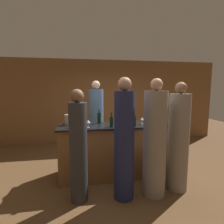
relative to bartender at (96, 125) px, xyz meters
The scene contains 18 objects.
ground_plane 1.28m from the bartender, 57.02° to the right, with size 14.00×14.00×0.00m, color brown.
back_wall 1.92m from the bartender, 75.20° to the left, with size 8.00×0.06×2.80m.
bar_counter 0.96m from the bartender, 57.02° to the right, with size 2.57×0.73×1.09m.
bartender is the anchor object (origin of this frame).
guest_0 1.97m from the bartender, 46.88° to the right, with size 0.36×0.36×1.93m.
guest_1 1.57m from the bartender, 77.62° to the right, with size 0.32×0.32×1.99m.
guest_2 1.53m from the bartender, 104.97° to the right, with size 0.28×0.28×1.81m.
guest_3 1.75m from the bartender, 60.52° to the right, with size 0.39×0.39×1.98m.
wine_bottle_0 0.60m from the bartender, 87.69° to the right, with size 0.07×0.07×0.29m.
wine_bottle_1 1.20m from the bartender, 54.56° to the right, with size 0.07×0.07×0.27m.
wine_bottle_2 1.00m from the bartender, 76.68° to the right, with size 0.07×0.07×0.28m.
ice_bucket 0.86m from the bartender, 135.88° to the right, with size 0.20×0.20×0.21m.
wine_glass_0 1.21m from the bartender, 40.07° to the right, with size 0.07×0.07×0.15m.
wine_glass_1 1.16m from the bartender, 112.12° to the right, with size 0.07×0.07×0.19m.
wine_glass_2 0.99m from the bartender, 103.38° to the right, with size 0.08×0.08×0.15m.
wine_glass_3 1.02m from the bartender, 116.14° to the right, with size 0.07×0.07×0.15m.
wine_glass_4 1.07m from the bartender, 120.68° to the right, with size 0.08×0.08×0.16m.
wine_glass_5 1.65m from the bartender, 32.32° to the right, with size 0.07×0.07×0.14m.
Camera 1 is at (-0.78, -3.47, 1.79)m, focal length 28.00 mm.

